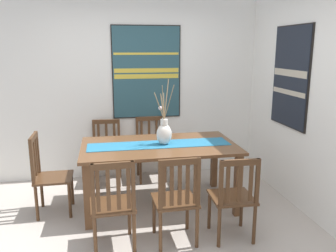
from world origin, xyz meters
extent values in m
cube|color=#B2A89E|center=(0.00, 0.00, -0.01)|extent=(6.40, 6.40, 0.03)
cube|color=silver|center=(0.00, 1.86, 1.35)|extent=(6.40, 0.12, 2.70)
cube|color=silver|center=(1.86, 0.00, 1.35)|extent=(0.12, 6.40, 2.70)
cube|color=brown|center=(0.15, 0.67, 0.76)|extent=(1.85, 1.05, 0.03)
cube|color=brown|center=(-0.69, 0.23, 0.37)|extent=(0.08, 0.08, 0.74)
cube|color=brown|center=(1.00, 0.23, 0.37)|extent=(0.08, 0.08, 0.74)
cube|color=brown|center=(-0.69, 1.11, 0.37)|extent=(0.08, 0.08, 0.74)
cube|color=brown|center=(1.00, 1.11, 0.37)|extent=(0.08, 0.08, 0.74)
cube|color=#236B93|center=(0.15, 0.67, 0.78)|extent=(1.70, 0.36, 0.01)
ellipsoid|color=silver|center=(0.21, 0.66, 0.90)|extent=(0.19, 0.16, 0.25)
cylinder|color=silver|center=(0.21, 0.66, 1.05)|extent=(0.09, 0.09, 0.07)
cylinder|color=#997F5B|center=(0.19, 0.59, 1.29)|extent=(0.05, 0.15, 0.42)
cylinder|color=#997F5B|center=(0.20, 0.69, 1.22)|extent=(0.03, 0.07, 0.28)
cylinder|color=#997F5B|center=(0.15, 0.64, 1.25)|extent=(0.13, 0.05, 0.33)
cylinder|color=#997F5B|center=(0.24, 0.67, 1.32)|extent=(0.07, 0.03, 0.47)
cylinder|color=#997F5B|center=(0.25, 0.57, 1.30)|extent=(0.09, 0.19, 0.43)
cylinder|color=#997F5B|center=(0.18, 0.60, 1.25)|extent=(0.07, 0.14, 0.33)
cylinder|color=#997F5B|center=(0.22, 0.73, 1.23)|extent=(0.03, 0.15, 0.30)
sphere|color=silver|center=(0.17, 0.69, 1.22)|extent=(0.05, 0.05, 0.05)
cube|color=#4C301C|center=(-0.44, -0.16, 0.43)|extent=(0.44, 0.44, 0.03)
cylinder|color=#4C301C|center=(-0.63, 0.01, 0.21)|extent=(0.04, 0.04, 0.42)
cylinder|color=#4C301C|center=(-0.27, 0.03, 0.21)|extent=(0.04, 0.04, 0.42)
cylinder|color=#4C301C|center=(-0.61, -0.35, 0.21)|extent=(0.04, 0.04, 0.42)
cylinder|color=#4C301C|center=(-0.25, -0.33, 0.21)|extent=(0.04, 0.04, 0.42)
cube|color=#4C301C|center=(-0.61, -0.36, 0.69)|extent=(0.04, 0.04, 0.48)
cube|color=#4C301C|center=(-0.25, -0.34, 0.69)|extent=(0.04, 0.04, 0.48)
cube|color=#4C301C|center=(-0.43, -0.35, 0.90)|extent=(0.38, 0.05, 0.06)
cube|color=#4C301C|center=(-0.56, -0.36, 0.67)|extent=(0.04, 0.02, 0.39)
cube|color=#4C301C|center=(-0.47, -0.36, 0.67)|extent=(0.04, 0.02, 0.39)
cube|color=#4C301C|center=(-0.38, -0.35, 0.67)|extent=(0.04, 0.02, 0.39)
cube|color=#4C301C|center=(-0.29, -0.35, 0.67)|extent=(0.04, 0.02, 0.39)
cube|color=#4C301C|center=(0.18, -0.17, 0.43)|extent=(0.43, 0.43, 0.03)
cylinder|color=#4C301C|center=(-0.01, 0.01, 0.21)|extent=(0.04, 0.04, 0.42)
cylinder|color=#4C301C|center=(0.35, 0.02, 0.21)|extent=(0.04, 0.04, 0.42)
cylinder|color=#4C301C|center=(0.00, -0.35, 0.21)|extent=(0.04, 0.04, 0.42)
cylinder|color=#4C301C|center=(0.36, -0.34, 0.21)|extent=(0.04, 0.04, 0.42)
cube|color=#4C301C|center=(0.00, -0.36, 0.69)|extent=(0.04, 0.04, 0.48)
cube|color=#4C301C|center=(0.36, -0.35, 0.69)|extent=(0.04, 0.04, 0.48)
cube|color=#4C301C|center=(0.18, -0.36, 0.90)|extent=(0.38, 0.04, 0.06)
cube|color=#4C301C|center=(0.03, -0.36, 0.67)|extent=(0.04, 0.02, 0.39)
cube|color=#4C301C|center=(0.11, -0.36, 0.67)|extent=(0.04, 0.02, 0.39)
cube|color=#4C301C|center=(0.18, -0.36, 0.67)|extent=(0.04, 0.02, 0.39)
cube|color=#4C301C|center=(0.26, -0.35, 0.67)|extent=(0.04, 0.02, 0.39)
cube|color=#4C301C|center=(0.33, -0.35, 0.67)|extent=(0.04, 0.02, 0.39)
cube|color=#4C301C|center=(0.17, 1.55, 0.43)|extent=(0.42, 0.42, 0.03)
cylinder|color=#4C301C|center=(0.35, 1.37, 0.21)|extent=(0.04, 0.04, 0.42)
cylinder|color=#4C301C|center=(-0.01, 1.37, 0.21)|extent=(0.04, 0.04, 0.42)
cylinder|color=#4C301C|center=(0.35, 1.73, 0.21)|extent=(0.04, 0.04, 0.42)
cylinder|color=#4C301C|center=(-0.01, 1.73, 0.21)|extent=(0.04, 0.04, 0.42)
cube|color=#4C301C|center=(0.35, 1.74, 0.68)|extent=(0.04, 0.04, 0.46)
cube|color=#4C301C|center=(-0.01, 1.74, 0.68)|extent=(0.04, 0.04, 0.46)
cube|color=#4C301C|center=(0.17, 1.74, 0.88)|extent=(0.38, 0.04, 0.06)
cube|color=#4C301C|center=(0.28, 1.74, 0.66)|extent=(0.04, 0.02, 0.37)
cube|color=#4C301C|center=(0.17, 1.74, 0.66)|extent=(0.04, 0.02, 0.37)
cube|color=#4C301C|center=(0.05, 1.74, 0.66)|extent=(0.04, 0.02, 0.37)
cube|color=#4C301C|center=(-1.09, 0.69, 0.43)|extent=(0.42, 0.42, 0.03)
cylinder|color=#4C301C|center=(-0.91, 0.87, 0.21)|extent=(0.04, 0.04, 0.42)
cylinder|color=#4C301C|center=(-0.91, 0.51, 0.21)|extent=(0.04, 0.04, 0.42)
cylinder|color=#4C301C|center=(-1.27, 0.87, 0.21)|extent=(0.04, 0.04, 0.42)
cylinder|color=#4C301C|center=(-1.27, 0.51, 0.21)|extent=(0.04, 0.04, 0.42)
cube|color=#4C301C|center=(-1.28, 0.87, 0.70)|extent=(0.04, 0.04, 0.51)
cube|color=#4C301C|center=(-1.28, 0.51, 0.70)|extent=(0.04, 0.04, 0.51)
cube|color=#4C301C|center=(-1.28, 0.69, 0.93)|extent=(0.04, 0.38, 0.06)
cube|color=#4C301C|center=(-1.28, 0.80, 0.69)|extent=(0.02, 0.04, 0.42)
cube|color=#4C301C|center=(-1.28, 0.69, 0.69)|extent=(0.02, 0.04, 0.42)
cube|color=#4C301C|center=(-1.28, 0.57, 0.69)|extent=(0.02, 0.04, 0.42)
cube|color=#4C301C|center=(-0.48, 1.52, 0.43)|extent=(0.45, 0.45, 0.03)
cylinder|color=#4C301C|center=(-0.31, 1.32, 0.21)|extent=(0.04, 0.04, 0.42)
cylinder|color=#4C301C|center=(-0.67, 1.35, 0.21)|extent=(0.04, 0.04, 0.42)
cylinder|color=#4C301C|center=(-0.29, 1.68, 0.21)|extent=(0.04, 0.04, 0.42)
cylinder|color=#4C301C|center=(-0.65, 1.71, 0.21)|extent=(0.04, 0.04, 0.42)
cube|color=#4C301C|center=(-0.29, 1.69, 0.67)|extent=(0.04, 0.04, 0.45)
cube|color=#4C301C|center=(-0.65, 1.72, 0.67)|extent=(0.04, 0.04, 0.45)
cube|color=#4C301C|center=(-0.47, 1.71, 0.86)|extent=(0.38, 0.06, 0.06)
cube|color=#4C301C|center=(-0.35, 1.70, 0.65)|extent=(0.04, 0.02, 0.36)
cube|color=#4C301C|center=(-0.47, 1.71, 0.65)|extent=(0.04, 0.02, 0.36)
cube|color=#4C301C|center=(-0.58, 1.71, 0.65)|extent=(0.04, 0.02, 0.36)
cube|color=#4C301C|center=(0.76, -0.20, 0.43)|extent=(0.43, 0.43, 0.03)
cylinder|color=#4C301C|center=(0.59, -0.01, 0.21)|extent=(0.04, 0.04, 0.42)
cylinder|color=#4C301C|center=(0.95, -0.02, 0.21)|extent=(0.04, 0.04, 0.42)
cylinder|color=#4C301C|center=(0.58, -0.37, 0.21)|extent=(0.04, 0.04, 0.42)
cylinder|color=#4C301C|center=(0.94, -0.38, 0.21)|extent=(0.04, 0.04, 0.42)
cube|color=#4C301C|center=(0.57, -0.38, 0.67)|extent=(0.04, 0.04, 0.45)
cube|color=#4C301C|center=(0.93, -0.39, 0.67)|extent=(0.04, 0.04, 0.45)
cube|color=#4C301C|center=(0.75, -0.39, 0.87)|extent=(0.38, 0.04, 0.06)
cube|color=#4C301C|center=(0.64, -0.39, 0.66)|extent=(0.04, 0.02, 0.36)
cube|color=#4C301C|center=(0.75, -0.39, 0.66)|extent=(0.04, 0.02, 0.36)
cube|color=#4C301C|center=(0.87, -0.39, 0.66)|extent=(0.04, 0.02, 0.36)
cube|color=black|center=(0.15, 1.80, 1.56)|extent=(1.00, 0.04, 1.34)
cube|color=#284C56|center=(0.15, 1.78, 1.56)|extent=(0.97, 0.01, 1.31)
cube|color=gold|center=(0.15, 1.77, 1.59)|extent=(0.94, 0.00, 0.06)
cube|color=gold|center=(0.15, 1.77, 1.83)|extent=(0.94, 0.00, 0.03)
cube|color=gold|center=(0.15, 1.77, 1.50)|extent=(0.94, 0.00, 0.07)
cube|color=black|center=(1.80, 0.64, 1.56)|extent=(0.04, 0.82, 1.24)
cube|color=black|center=(1.78, 0.64, 1.56)|extent=(0.01, 0.79, 1.21)
cube|color=#B2A893|center=(1.77, 0.64, 1.37)|extent=(0.00, 0.76, 0.06)
cube|color=#B2A893|center=(1.77, 0.64, 1.61)|extent=(0.00, 0.76, 0.08)
camera|label=1|loc=(-0.47, -3.30, 1.92)|focal=37.12mm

